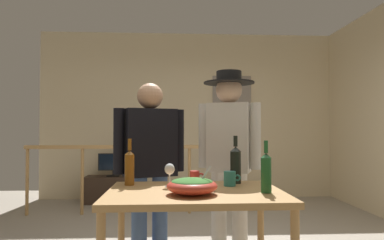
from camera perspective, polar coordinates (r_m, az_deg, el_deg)
back_wall at (r=6.17m, az=-0.44°, el=0.76°), size 5.13×0.10×2.88m
framed_picture at (r=6.22m, az=6.50°, el=4.82°), size 0.68×0.03×0.51m
stair_railing at (r=5.03m, az=-3.19°, el=-7.69°), size 3.10×0.10×1.02m
tv_console at (r=5.96m, az=-12.72°, el=-10.95°), size 0.90×0.40×0.43m
flat_screen_tv at (r=5.88m, az=-12.74°, el=-6.79°), size 0.47×0.12×0.38m
serving_table at (r=2.34m, az=0.49°, el=-13.45°), size 1.14×0.83×0.79m
salad_bowl at (r=2.18m, az=0.01°, el=-10.57°), size 0.31×0.31×0.18m
wine_glass at (r=2.45m, az=-3.67°, el=-8.17°), size 0.07×0.07×0.16m
wine_bottle_green at (r=2.27m, az=11.99°, el=-8.24°), size 0.07×0.07×0.33m
wine_bottle_amber at (r=2.56m, az=-10.14°, el=-7.49°), size 0.07×0.07×0.33m
wine_bottle_dark at (r=2.63m, az=7.12°, el=-7.12°), size 0.08×0.08×0.35m
mug_red at (r=2.66m, az=0.49°, el=-9.22°), size 0.11×0.07×0.09m
mug_teal at (r=2.51m, az=6.21°, el=-9.47°), size 0.12×0.08×0.10m
person_standing_left at (r=2.99m, az=-6.89°, el=-6.36°), size 0.58×0.35×1.58m
person_standing_right at (r=3.02m, az=6.06°, el=-4.98°), size 0.51×0.44×1.69m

